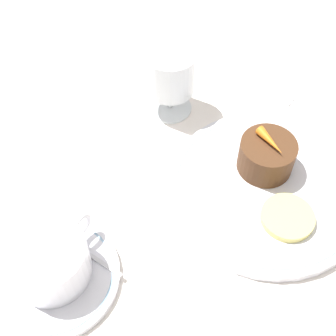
# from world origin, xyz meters

# --- Properties ---
(ground_plane) EXTENTS (3.00, 3.00, 0.00)m
(ground_plane) POSITION_xyz_m (0.00, 0.00, 0.00)
(ground_plane) COLOR white
(dinner_plate) EXTENTS (0.27, 0.27, 0.01)m
(dinner_plate) POSITION_xyz_m (-0.01, -0.03, 0.01)
(dinner_plate) COLOR white
(dinner_plate) RESTS_ON ground_plane
(saucer) EXTENTS (0.16, 0.16, 0.01)m
(saucer) POSITION_xyz_m (-0.27, 0.13, 0.01)
(saucer) COLOR white
(saucer) RESTS_ON ground_plane
(coffee_cup) EXTENTS (0.12, 0.10, 0.06)m
(coffee_cup) POSITION_xyz_m (-0.27, 0.13, 0.04)
(coffee_cup) COLOR white
(coffee_cup) RESTS_ON saucer
(spoon) EXTENTS (0.02, 0.10, 0.00)m
(spoon) POSITION_xyz_m (-0.23, 0.12, 0.01)
(spoon) COLOR silver
(spoon) RESTS_ON saucer
(wine_glass) EXTENTS (0.08, 0.08, 0.11)m
(wine_glass) POSITION_xyz_m (0.05, 0.18, 0.07)
(wine_glass) COLOR silver
(wine_glass) RESTS_ON ground_plane
(fork) EXTENTS (0.02, 0.18, 0.01)m
(fork) POSITION_xyz_m (0.17, 0.00, 0.00)
(fork) COLOR silver
(fork) RESTS_ON ground_plane
(dessert_cake) EXTENTS (0.08, 0.08, 0.05)m
(dessert_cake) POSITION_xyz_m (0.02, -0.01, 0.04)
(dessert_cake) COLOR #4C2D19
(dessert_cake) RESTS_ON dinner_plate
(carrot_garnish) EXTENTS (0.03, 0.05, 0.01)m
(carrot_garnish) POSITION_xyz_m (0.02, -0.01, 0.07)
(carrot_garnish) COLOR orange
(carrot_garnish) RESTS_ON dessert_cake
(pineapple_slice) EXTENTS (0.07, 0.07, 0.01)m
(pineapple_slice) POSITION_xyz_m (-0.04, -0.07, 0.02)
(pineapple_slice) COLOR #EFE075
(pineapple_slice) RESTS_ON dinner_plate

